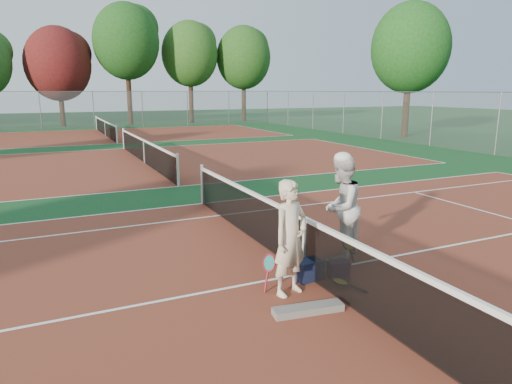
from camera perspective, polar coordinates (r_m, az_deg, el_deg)
ground at (r=8.01m, az=5.94°, el=-10.14°), size 130.00×130.00×0.00m
court_main at (r=8.01m, az=5.94°, el=-10.12°), size 23.77×10.97×0.01m
court_far_a at (r=20.43m, az=-13.73°, el=3.56°), size 23.77×10.97×0.01m
court_far_b at (r=33.69m, az=-18.29°, el=6.72°), size 23.77×10.97×0.01m
net_main at (r=7.83m, az=6.03°, el=-6.70°), size 0.10×10.98×1.02m
net_far_a at (r=20.36m, az=-13.81°, el=4.97°), size 0.10×10.98×1.02m
net_far_b at (r=33.65m, az=-18.35°, el=7.58°), size 0.10×10.98×1.02m
fence_back at (r=40.54m, az=-19.64°, el=9.65°), size 32.00×0.06×3.00m
player_a at (r=6.97m, az=4.32°, el=-5.76°), size 0.76×0.62×1.80m
player_b at (r=8.59m, az=10.56°, el=-1.90°), size 1.19×1.12×1.94m
racket_red at (r=7.25m, az=1.64°, el=-10.06°), size 0.28×0.32×0.59m
racket_black_held at (r=8.34m, az=11.47°, el=-7.50°), size 0.44×0.41×0.52m
racket_spare at (r=7.61m, az=10.52°, el=-11.12°), size 0.53×0.65×0.11m
sports_bag_navy at (r=7.74m, az=6.57°, el=-9.65°), size 0.46×0.34×0.34m
sports_bag_purple at (r=7.92m, az=10.24°, el=-9.47°), size 0.38×0.30×0.28m
net_cover_canvas at (r=6.71m, az=6.53°, el=-14.36°), size 1.05×0.38×0.11m
water_bottle at (r=7.91m, az=8.62°, el=-9.36°), size 0.09×0.09×0.30m
tree_back_maroon at (r=43.70m, az=-23.52°, el=14.47°), size 5.45×5.45×8.42m
tree_back_3 at (r=43.65m, az=-15.93°, el=17.63°), size 5.75×5.75×10.58m
tree_back_4 at (r=45.75m, az=-8.28°, el=16.69°), size 5.33×5.33×9.53m
tree_back_5 at (r=47.12m, az=-1.57°, el=16.41°), size 5.36×5.36×9.32m
tree_right_1 at (r=32.82m, az=18.72°, el=16.66°), size 5.08×5.08×8.71m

